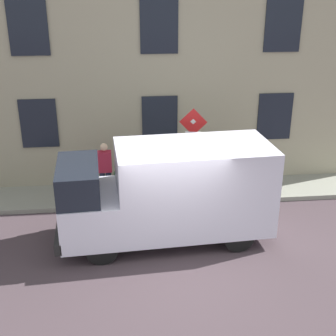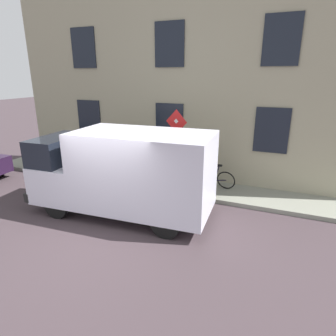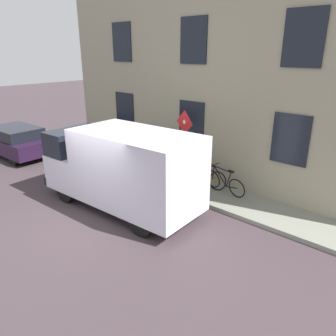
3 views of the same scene
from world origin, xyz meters
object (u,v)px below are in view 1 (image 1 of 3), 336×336
Objects in this scene: delivery_van at (170,191)px; bicycle_black at (220,174)px; sign_post_stacked at (193,142)px; litter_bin at (122,186)px; pedestrian at (105,169)px; bicycle_purple at (169,177)px; bicycle_orange at (194,175)px.

bicycle_black is at bearing -127.87° from delivery_van.
sign_post_stacked reaches higher than litter_bin.
bicycle_black is at bearing -49.72° from sign_post_stacked.
bicycle_black is 3.65m from pedestrian.
delivery_van reaches higher than pedestrian.
pedestrian reaches higher than bicycle_purple.
delivery_van is 3.46m from bicycle_black.
delivery_van reaches higher than litter_bin.
litter_bin reaches higher than bicycle_purple.
bicycle_purple is at bearing -4.13° from bicycle_orange.
bicycle_orange and bicycle_purple have the same top height.
sign_post_stacked is 1.77m from bicycle_purple.
bicycle_orange is (2.77, -1.08, -0.82)m from delivery_van.
sign_post_stacked reaches higher than bicycle_black.
bicycle_purple is at bearing -77.66° from pedestrian.
sign_post_stacked reaches higher than bicycle_purple.
sign_post_stacked is 1.55× the size of pedestrian.
bicycle_orange is at bearing -178.23° from bicycle_purple.
bicycle_purple is at bearing 34.79° from sign_post_stacked.
litter_bin is at bearing 86.15° from sign_post_stacked.
sign_post_stacked is 2.70m from pedestrian.
delivery_van is at bearing -146.02° from pedestrian.
bicycle_orange is 1.00× the size of bicycle_purple.
bicycle_purple is at bearing -98.97° from delivery_van.
sign_post_stacked reaches higher than delivery_van.
sign_post_stacked is at bearing -118.05° from delivery_van.
delivery_van is 6.05× the size of litter_bin.
litter_bin is at bearing -63.14° from delivery_van.
bicycle_purple is 1.00× the size of pedestrian.
pedestrian reaches higher than bicycle_orange.
sign_post_stacked is 2.18m from delivery_van.
pedestrian is at bearing 64.80° from litter_bin.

